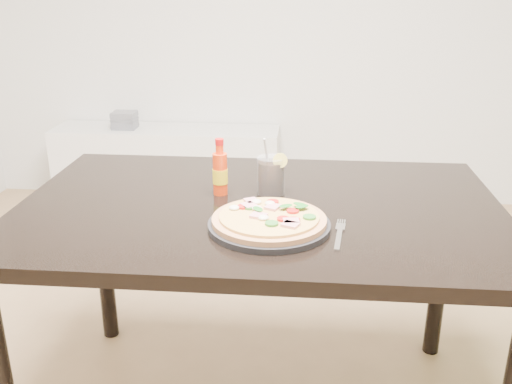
# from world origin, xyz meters

# --- Properties ---
(dining_table) EXTENTS (1.40, 0.90, 0.75)m
(dining_table) POSITION_xyz_m (-0.06, 0.23, 0.67)
(dining_table) COLOR black
(dining_table) RESTS_ON ground
(plate) EXTENTS (0.32, 0.32, 0.02)m
(plate) POSITION_xyz_m (-0.02, 0.05, 0.76)
(plate) COLOR black
(plate) RESTS_ON dining_table
(pizza) EXTENTS (0.30, 0.30, 0.03)m
(pizza) POSITION_xyz_m (-0.03, 0.05, 0.78)
(pizza) COLOR tan
(pizza) RESTS_ON plate
(hot_sauce_bottle) EXTENTS (0.05, 0.05, 0.17)m
(hot_sauce_bottle) POSITION_xyz_m (-0.19, 0.30, 0.82)
(hot_sauce_bottle) COLOR #EB3A0D
(hot_sauce_bottle) RESTS_ON dining_table
(cola_cup) EXTENTS (0.09, 0.09, 0.18)m
(cola_cup) POSITION_xyz_m (-0.04, 0.32, 0.80)
(cola_cup) COLOR black
(cola_cup) RESTS_ON dining_table
(fork) EXTENTS (0.04, 0.19, 0.00)m
(fork) POSITION_xyz_m (0.16, 0.03, 0.75)
(fork) COLOR silver
(fork) RESTS_ON dining_table
(media_console) EXTENTS (1.40, 0.34, 0.50)m
(media_console) POSITION_xyz_m (-0.80, 2.07, 0.25)
(media_console) COLOR white
(media_console) RESTS_ON ground
(cd_stack) EXTENTS (0.14, 0.12, 0.10)m
(cd_stack) POSITION_xyz_m (-1.05, 2.05, 0.55)
(cd_stack) COLOR slate
(cd_stack) RESTS_ON media_console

